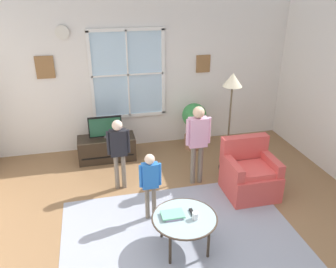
{
  "coord_description": "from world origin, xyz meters",
  "views": [
    {
      "loc": [
        -1.03,
        -3.53,
        3.09
      ],
      "look_at": [
        -0.01,
        0.8,
        1.08
      ],
      "focal_mm": 36.26,
      "sensor_mm": 36.0,
      "label": 1
    }
  ],
  "objects_px": {
    "person_pink_shirt": "(198,137)",
    "person_black_shirt": "(119,147)",
    "tv_stand": "(107,148)",
    "remote_near_books": "(192,212)",
    "cup": "(195,216)",
    "coffee_table": "(184,219)",
    "television": "(105,127)",
    "book_stack": "(173,215)",
    "potted_plant_by_window": "(194,122)",
    "person_blue_shirt": "(150,179)",
    "floor_lamp": "(232,90)",
    "armchair": "(249,174)"
  },
  "relations": [
    {
      "from": "person_blue_shirt",
      "to": "cup",
      "type": "bearing_deg",
      "value": -60.13
    },
    {
      "from": "potted_plant_by_window",
      "to": "coffee_table",
      "type": "bearing_deg",
      "value": -109.43
    },
    {
      "from": "coffee_table",
      "to": "person_black_shirt",
      "type": "xyz_separation_m",
      "value": [
        -0.64,
        1.54,
        0.31
      ]
    },
    {
      "from": "coffee_table",
      "to": "tv_stand",
      "type": "bearing_deg",
      "value": 106.76
    },
    {
      "from": "cup",
      "to": "television",
      "type": "bearing_deg",
      "value": 108.75
    },
    {
      "from": "floor_lamp",
      "to": "cup",
      "type": "bearing_deg",
      "value": -122.66
    },
    {
      "from": "tv_stand",
      "to": "potted_plant_by_window",
      "type": "xyz_separation_m",
      "value": [
        1.74,
        0.11,
        0.33
      ]
    },
    {
      "from": "person_pink_shirt",
      "to": "floor_lamp",
      "type": "height_order",
      "value": "floor_lamp"
    },
    {
      "from": "person_black_shirt",
      "to": "person_pink_shirt",
      "type": "distance_m",
      "value": 1.25
    },
    {
      "from": "book_stack",
      "to": "armchair",
      "type": "bearing_deg",
      "value": 31.6
    },
    {
      "from": "book_stack",
      "to": "person_black_shirt",
      "type": "distance_m",
      "value": 1.59
    },
    {
      "from": "person_black_shirt",
      "to": "floor_lamp",
      "type": "distance_m",
      "value": 2.05
    },
    {
      "from": "person_blue_shirt",
      "to": "person_pink_shirt",
      "type": "distance_m",
      "value": 1.19
    },
    {
      "from": "television",
      "to": "person_black_shirt",
      "type": "xyz_separation_m",
      "value": [
        0.15,
        -1.05,
        0.08
      ]
    },
    {
      "from": "coffee_table",
      "to": "person_black_shirt",
      "type": "height_order",
      "value": "person_black_shirt"
    },
    {
      "from": "television",
      "to": "coffee_table",
      "type": "height_order",
      "value": "television"
    },
    {
      "from": "potted_plant_by_window",
      "to": "floor_lamp",
      "type": "bearing_deg",
      "value": -71.43
    },
    {
      "from": "tv_stand",
      "to": "cup",
      "type": "height_order",
      "value": "cup"
    },
    {
      "from": "book_stack",
      "to": "person_pink_shirt",
      "type": "distance_m",
      "value": 1.6
    },
    {
      "from": "remote_near_books",
      "to": "book_stack",
      "type": "bearing_deg",
      "value": -177.68
    },
    {
      "from": "book_stack",
      "to": "potted_plant_by_window",
      "type": "bearing_deg",
      "value": 67.62
    },
    {
      "from": "armchair",
      "to": "cup",
      "type": "distance_m",
      "value": 1.58
    },
    {
      "from": "television",
      "to": "book_stack",
      "type": "distance_m",
      "value": 2.63
    },
    {
      "from": "tv_stand",
      "to": "remote_near_books",
      "type": "height_order",
      "value": "remote_near_books"
    },
    {
      "from": "person_black_shirt",
      "to": "floor_lamp",
      "type": "bearing_deg",
      "value": 6.17
    },
    {
      "from": "person_blue_shirt",
      "to": "floor_lamp",
      "type": "relative_size",
      "value": 0.58
    },
    {
      "from": "book_stack",
      "to": "floor_lamp",
      "type": "xyz_separation_m",
      "value": [
        1.41,
        1.69,
        0.98
      ]
    },
    {
      "from": "person_pink_shirt",
      "to": "person_black_shirt",
      "type": "bearing_deg",
      "value": 174.33
    },
    {
      "from": "remote_near_books",
      "to": "potted_plant_by_window",
      "type": "distance_m",
      "value": 2.77
    },
    {
      "from": "potted_plant_by_window",
      "to": "remote_near_books",
      "type": "bearing_deg",
      "value": -107.65
    },
    {
      "from": "coffee_table",
      "to": "book_stack",
      "type": "height_order",
      "value": "book_stack"
    },
    {
      "from": "tv_stand",
      "to": "person_pink_shirt",
      "type": "distance_m",
      "value": 1.93
    },
    {
      "from": "television",
      "to": "cup",
      "type": "xyz_separation_m",
      "value": [
        0.9,
        -2.65,
        -0.15
      ]
    },
    {
      "from": "book_stack",
      "to": "remote_near_books",
      "type": "bearing_deg",
      "value": 2.32
    },
    {
      "from": "person_blue_shirt",
      "to": "tv_stand",
      "type": "bearing_deg",
      "value": 104.04
    },
    {
      "from": "armchair",
      "to": "person_blue_shirt",
      "type": "xyz_separation_m",
      "value": [
        -1.63,
        -0.28,
        0.31
      ]
    },
    {
      "from": "tv_stand",
      "to": "potted_plant_by_window",
      "type": "relative_size",
      "value": 1.13
    },
    {
      "from": "cup",
      "to": "person_black_shirt",
      "type": "height_order",
      "value": "person_black_shirt"
    },
    {
      "from": "book_stack",
      "to": "floor_lamp",
      "type": "bearing_deg",
      "value": 50.17
    },
    {
      "from": "remote_near_books",
      "to": "armchair",
      "type": "bearing_deg",
      "value": 36.28
    },
    {
      "from": "cup",
      "to": "potted_plant_by_window",
      "type": "distance_m",
      "value": 2.89
    },
    {
      "from": "person_pink_shirt",
      "to": "cup",
      "type": "bearing_deg",
      "value": -108.37
    },
    {
      "from": "potted_plant_by_window",
      "to": "floor_lamp",
      "type": "height_order",
      "value": "floor_lamp"
    },
    {
      "from": "person_blue_shirt",
      "to": "armchair",
      "type": "bearing_deg",
      "value": 9.83
    },
    {
      "from": "television",
      "to": "tv_stand",
      "type": "bearing_deg",
      "value": 90.0
    },
    {
      "from": "person_black_shirt",
      "to": "potted_plant_by_window",
      "type": "bearing_deg",
      "value": 36.22
    },
    {
      "from": "book_stack",
      "to": "person_pink_shirt",
      "type": "height_order",
      "value": "person_pink_shirt"
    },
    {
      "from": "book_stack",
      "to": "person_blue_shirt",
      "type": "relative_size",
      "value": 0.27
    },
    {
      "from": "armchair",
      "to": "potted_plant_by_window",
      "type": "bearing_deg",
      "value": 102.01
    },
    {
      "from": "cup",
      "to": "potted_plant_by_window",
      "type": "relative_size",
      "value": 0.1
    }
  ]
}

